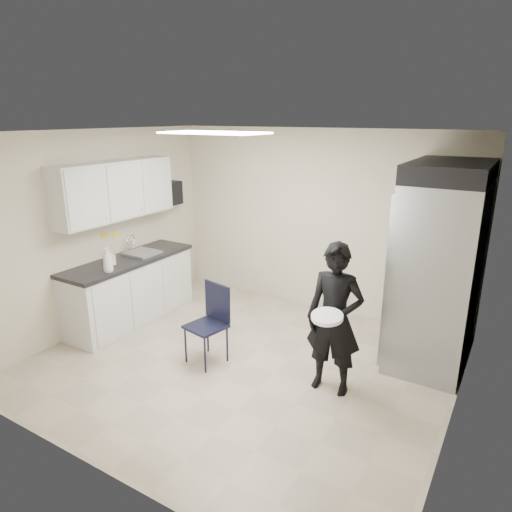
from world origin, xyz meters
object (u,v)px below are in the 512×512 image
Objects in this scene: commercial_fridge at (438,274)px; folding_chair at (206,327)px; man_tuxedo at (335,319)px; lower_counter at (131,291)px.

commercial_fridge is 2.34× the size of folding_chair.
man_tuxedo is (1.45, 0.24, 0.34)m from folding_chair.
man_tuxedo is at bearing -121.72° from commercial_fridge.
commercial_fridge is 1.32× the size of man_tuxedo.
man_tuxedo reaches higher than folding_chair.
commercial_fridge reaches higher than folding_chair.
lower_counter is 3.98m from commercial_fridge.
commercial_fridge is 2.70m from folding_chair.
commercial_fridge is at bearing 45.19° from folding_chair.
lower_counter is 3.05m from man_tuxedo.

